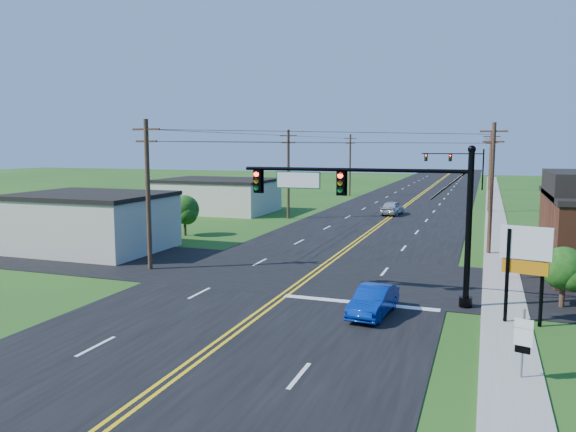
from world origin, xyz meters
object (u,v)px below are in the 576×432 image
at_px(signal_mast_far, 456,162).
at_px(signal_mast_main, 372,203).
at_px(blue_car, 373,302).
at_px(stop_sign, 507,251).
at_px(route_sign, 523,339).

bearing_deg(signal_mast_far, signal_mast_main, -90.08).
bearing_deg(blue_car, stop_sign, 63.76).
bearing_deg(signal_mast_main, route_sign, -50.50).
distance_m(signal_mast_far, stop_sign, 65.90).
xyz_separation_m(blue_car, route_sign, (5.80, -5.18, 0.72)).
height_order(signal_mast_far, blue_car, signal_mast_far).
relative_size(signal_mast_main, signal_mast_far, 1.03).
relative_size(blue_car, stop_sign, 1.70).
relative_size(blue_car, route_sign, 1.66).
xyz_separation_m(signal_mast_main, blue_car, (0.66, -2.66, -4.11)).
height_order(signal_mast_far, stop_sign, signal_mast_far).
distance_m(signal_mast_main, route_sign, 10.70).
bearing_deg(signal_mast_main, signal_mast_far, 89.92).
bearing_deg(signal_mast_far, stop_sign, -84.54).
distance_m(route_sign, stop_sign, 14.30).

